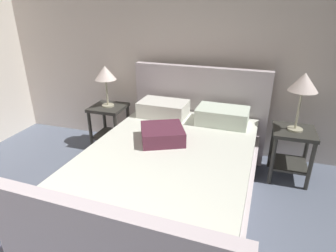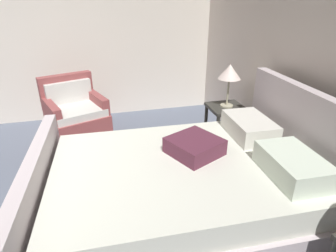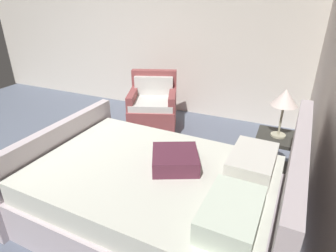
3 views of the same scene
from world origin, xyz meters
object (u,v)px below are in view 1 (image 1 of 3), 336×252
nightstand_right (292,146)px  table_lamp_right (304,84)px  table_lamp_left (105,74)px  nightstand_left (109,120)px  bed (171,172)px

nightstand_right → table_lamp_right: 0.71m
nightstand_right → table_lamp_left: size_ratio=1.12×
nightstand_right → table_lamp_left: table_lamp_left is taller
table_lamp_left → nightstand_left: bearing=-76.0°
table_lamp_left → bed: bearing=-38.3°
table_lamp_right → nightstand_left: bearing=177.8°
table_lamp_right → nightstand_left: (-2.31, 0.09, -0.71)m
nightstand_left → bed: bearing=-38.3°
bed → nightstand_left: 1.47m
bed → nightstand_right: 1.42m
nightstand_right → nightstand_left: (-2.31, 0.09, 0.00)m
nightstand_left → table_lamp_left: 0.63m
nightstand_right → table_lamp_left: (-2.31, 0.09, 0.63)m
bed → table_lamp_left: bed is taller
nightstand_right → nightstand_left: bearing=177.8°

